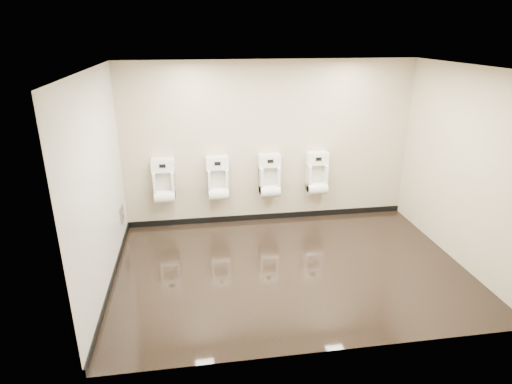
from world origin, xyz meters
TOP-DOWN VIEW (x-y plane):
  - ground at (0.00, 0.00)m, footprint 5.00×3.50m
  - ceiling at (0.00, 0.00)m, footprint 5.00×3.50m
  - back_wall at (0.00, 1.75)m, footprint 5.00×0.02m
  - front_wall at (0.00, -1.75)m, footprint 5.00×0.02m
  - left_wall at (-2.50, 0.00)m, footprint 0.02×3.50m
  - right_wall at (2.50, 0.00)m, footprint 0.02×3.50m
  - tile_overlay_left at (-2.50, 0.00)m, footprint 0.01×3.50m
  - skirting_back at (0.00, 1.74)m, footprint 5.00×0.02m
  - skirting_left at (-2.49, 0.00)m, footprint 0.02×3.50m
  - access_panel at (-2.48, 1.20)m, footprint 0.04×0.25m
  - urinal_0 at (-1.81, 1.62)m, footprint 0.39×0.29m
  - urinal_1 at (-0.91, 1.62)m, footprint 0.39×0.29m
  - urinal_2 at (-0.01, 1.62)m, footprint 0.39×0.29m
  - urinal_3 at (0.83, 1.62)m, footprint 0.39×0.29m

SIDE VIEW (x-z plane):
  - ground at x=0.00m, z-range 0.00..0.00m
  - skirting_back at x=0.00m, z-range 0.00..0.10m
  - skirting_left at x=-2.49m, z-range 0.00..0.10m
  - access_panel at x=-2.48m, z-range 0.38..0.62m
  - urinal_0 at x=-1.81m, z-range 0.45..1.18m
  - urinal_1 at x=-0.91m, z-range 0.45..1.18m
  - urinal_2 at x=-0.01m, z-range 0.45..1.18m
  - urinal_3 at x=0.83m, z-range 0.45..1.18m
  - back_wall at x=0.00m, z-range 0.00..2.80m
  - front_wall at x=0.00m, z-range 0.00..2.80m
  - left_wall at x=-2.50m, z-range 0.00..2.80m
  - right_wall at x=2.50m, z-range 0.00..2.80m
  - tile_overlay_left at x=-2.50m, z-range 0.00..2.80m
  - ceiling at x=0.00m, z-range 2.80..2.80m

